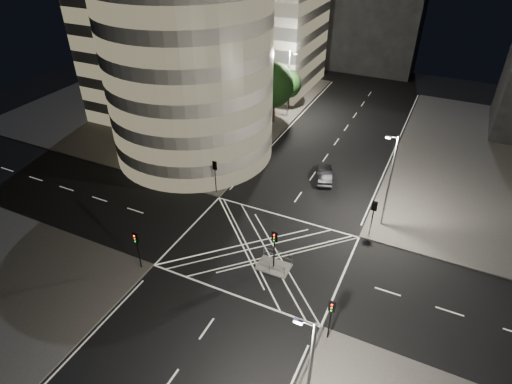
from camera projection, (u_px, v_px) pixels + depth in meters
The scene contains 23 objects.
ground at pixel (261, 251), 40.87m from camera, with size 120.00×120.00×0.00m, color black.
sidewalk_far_left at pixel (172, 102), 71.36m from camera, with size 42.00×42.00×0.15m, color #484644.
central_island at pixel (274, 267), 38.99m from camera, with size 3.00×2.00×0.15m, color slate.
office_tower_curved at pixel (177, 43), 55.18m from camera, with size 30.00×29.00×27.20m.
office_block_rear at pixel (249, 18), 73.86m from camera, with size 24.00×16.00×22.00m, color #9A9892.
building_far_end at pixel (372, 22), 80.60m from camera, with size 18.00×8.00×18.00m, color black.
tree_a at pixel (211, 148), 48.94m from camera, with size 4.40×4.40×6.67m.
tree_b at pixel (236, 126), 53.27m from camera, with size 4.28×4.28×6.88m.
tree_c at pixel (256, 109), 57.78m from camera, with size 4.40×4.40×6.90m.
tree_d at pixel (274, 85), 61.50m from camera, with size 5.64×5.64×8.97m.
tree_e at pixel (289, 84), 67.01m from camera, with size 3.82×3.82×6.10m.
traffic_signal_fl at pixel (215, 171), 47.46m from camera, with size 0.55×0.22×4.00m.
traffic_signal_nl at pixel (137, 244), 37.29m from camera, with size 0.55×0.22×4.00m.
traffic_signal_fr at pixel (373, 212), 41.17m from camera, with size 0.55×0.22×4.00m.
traffic_signal_nr at pixel (331, 313), 31.01m from camera, with size 0.55×0.22×4.00m.
traffic_signal_island at pixel (274, 243), 37.40m from camera, with size 0.55×0.22×4.00m.
street_lamp_left_near at pixel (231, 130), 50.10m from camera, with size 1.25×0.25×10.00m.
street_lamp_left_far at pixel (289, 82), 63.55m from camera, with size 1.25×0.25×10.00m.
street_lamp_right_far at pixel (389, 179), 41.12m from camera, with size 1.25×0.25×10.00m.
street_lamp_right_near at pixel (308, 378), 23.93m from camera, with size 1.25×0.25×10.00m.
railing_island_south at pixel (270, 268), 37.97m from camera, with size 2.80×0.06×1.10m, color slate.
railing_island_north at pixel (278, 255), 39.31m from camera, with size 2.80×0.06×1.10m, color slate.
sedan at pixel (324, 174), 50.90m from camera, with size 1.68×4.81×1.58m, color black.
Camera 1 is at (12.82, -27.89, 27.57)m, focal length 30.00 mm.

